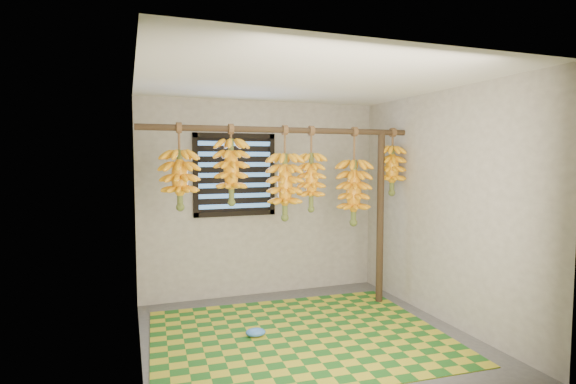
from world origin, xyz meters
name	(u,v)px	position (x,y,z in m)	size (l,w,h in m)	color
floor	(308,338)	(0.00, 0.00, -0.01)	(3.00, 3.00, 0.01)	#4A4A4A
ceiling	(308,81)	(0.00, 0.00, 2.40)	(3.00, 3.00, 0.01)	silver
wall_back	(262,199)	(0.00, 1.50, 1.20)	(3.00, 0.01, 2.40)	gray
wall_left	(137,220)	(-1.50, 0.00, 1.20)	(0.01, 3.00, 2.40)	gray
wall_right	(442,206)	(1.50, 0.00, 1.20)	(0.01, 3.00, 2.40)	gray
window	(235,175)	(-0.35, 1.48, 1.50)	(1.00, 0.04, 1.00)	black
hanging_pole	(283,130)	(0.00, 0.70, 2.00)	(0.06, 0.06, 3.00)	#3C2919
support_post	(380,218)	(1.20, 0.70, 1.00)	(0.08, 0.08, 2.00)	#3C2919
woven_mat	(299,336)	(-0.07, 0.06, 0.01)	(2.73, 2.18, 0.01)	#1C5719
plastic_bag	(256,332)	(-0.46, 0.18, 0.05)	(0.19, 0.14, 0.08)	#3873D3
banana_bunch_a	(180,179)	(-1.08, 0.70, 1.49)	(0.37, 0.37, 0.85)	brown
banana_bunch_b	(231,172)	(-0.57, 0.70, 1.56)	(0.34, 0.34, 0.83)	brown
banana_bunch_c	(285,187)	(0.02, 0.70, 1.40)	(0.37, 0.37, 1.01)	brown
banana_bunch_d	(311,182)	(0.32, 0.70, 1.44)	(0.31, 0.31, 0.93)	brown
banana_bunch_e	(354,192)	(0.85, 0.70, 1.31)	(0.37, 0.37, 1.10)	brown
banana_bunch_f	(392,170)	(1.35, 0.70, 1.56)	(0.29, 0.29, 0.77)	brown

